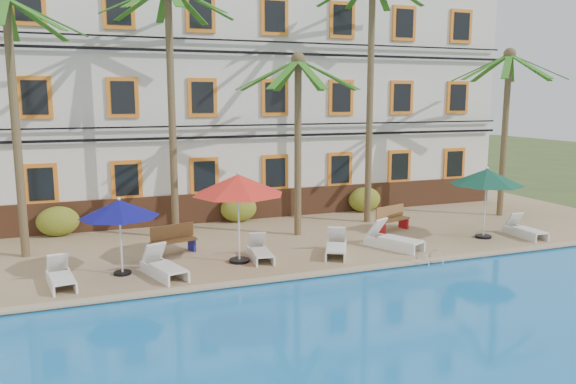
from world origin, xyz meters
name	(u,v)px	position (x,y,z in m)	size (l,w,h in m)	color
ground	(305,274)	(0.00, 0.00, 0.00)	(100.00, 100.00, 0.00)	#384C23
pool_deck	(255,233)	(0.00, 5.00, 0.12)	(30.00, 12.00, 0.25)	tan
swimming_pool	(448,378)	(0.00, -7.00, 0.10)	(26.00, 12.00, 0.20)	blue
pool_coping	(317,274)	(0.00, -0.90, 0.28)	(30.00, 0.35, 0.06)	tan
hotel_building	(221,95)	(0.00, 9.98, 5.37)	(25.40, 6.44, 10.22)	silver
palm_a	(13,89)	(-7.93, 4.09, 5.51)	(4.54, 4.54, 8.18)	brown
palm_b	(171,76)	(-3.03, 4.90, 5.98)	(4.54, 4.54, 9.01)	brown
palm_c	(298,117)	(1.24, 3.72, 4.57)	(4.54, 4.54, 6.57)	brown
palm_d	(371,66)	(4.71, 4.78, 6.47)	(4.54, 4.54, 9.89)	brown
palm_e	(506,108)	(10.65, 3.89, 4.83)	(4.54, 4.54, 7.01)	brown
shrub_left	(58,221)	(-7.01, 6.60, 0.80)	(1.50, 0.90, 1.10)	#29631C
shrub_mid	(239,208)	(-0.20, 6.60, 0.80)	(1.50, 0.90, 1.10)	#29631C
shrub_right	(365,200)	(5.56, 6.60, 0.80)	(1.50, 0.90, 1.10)	#29631C
umbrella_blue	(119,209)	(-5.19, 1.12, 2.16)	(2.24, 2.24, 2.24)	black
umbrella_red	(238,185)	(-1.72, 1.11, 2.65)	(2.81, 2.81, 2.80)	black
umbrella_green	(487,177)	(7.36, 0.94, 2.45)	(2.58, 2.58, 2.58)	black
lounger_a	(61,277)	(-6.81, 0.65, 0.51)	(0.84, 1.76, 0.80)	white
lounger_b	(163,266)	(-4.11, 0.53, 0.53)	(1.18, 1.96, 0.88)	white
lounger_c	(260,251)	(-1.03, 1.18, 0.50)	(0.75, 1.70, 0.78)	white
lounger_d	(336,247)	(1.41, 0.79, 0.52)	(1.37, 1.86, 0.83)	white
lounger_e	(393,239)	(3.53, 0.86, 0.56)	(1.51, 2.11, 0.94)	white
lounger_f	(524,229)	(8.86, 0.56, 0.51)	(0.63, 1.72, 0.81)	white
bench_left	(172,239)	(-3.49, 2.81, 0.72)	(1.57, 0.87, 0.93)	olive
bench_right	(391,218)	(4.81, 3.12, 0.72)	(1.57, 0.91, 0.93)	olive
pool_ladder	(429,262)	(3.72, -1.00, 0.25)	(0.54, 0.74, 0.74)	silver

